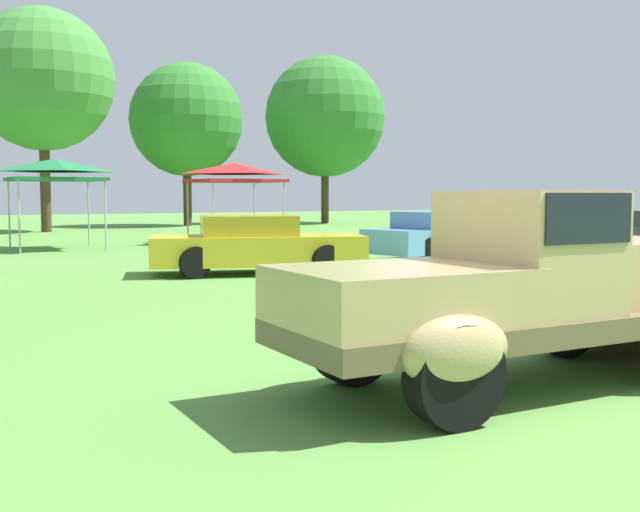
{
  "coord_description": "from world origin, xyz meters",
  "views": [
    {
      "loc": [
        -4.62,
        -4.77,
        1.67
      ],
      "look_at": [
        -0.27,
        3.35,
        0.93
      ],
      "focal_mm": 43.33,
      "sensor_mm": 36.0,
      "label": 1
    }
  ],
  "objects_px": {
    "show_car_yellow": "(255,245)",
    "canopy_tent_center_field": "(55,169)",
    "feature_pickup_truck": "(519,287)",
    "show_car_skyblue": "(438,236)",
    "canopy_tent_right_field": "(235,171)",
    "show_car_charcoal": "(599,233)"
  },
  "relations": [
    {
      "from": "canopy_tent_center_field",
      "to": "canopy_tent_right_field",
      "type": "xyz_separation_m",
      "value": [
        5.82,
        0.21,
        0.0
      ]
    },
    {
      "from": "show_car_yellow",
      "to": "show_car_skyblue",
      "type": "relative_size",
      "value": 1.12
    },
    {
      "from": "feature_pickup_truck",
      "to": "show_car_skyblue",
      "type": "xyz_separation_m",
      "value": [
        7.3,
        10.87,
        -0.27
      ]
    },
    {
      "from": "feature_pickup_truck",
      "to": "show_car_yellow",
      "type": "distance_m",
      "value": 9.97
    },
    {
      "from": "show_car_skyblue",
      "to": "feature_pickup_truck",
      "type": "bearing_deg",
      "value": -123.88
    },
    {
      "from": "show_car_yellow",
      "to": "show_car_skyblue",
      "type": "distance_m",
      "value": 5.64
    },
    {
      "from": "canopy_tent_center_field",
      "to": "canopy_tent_right_field",
      "type": "height_order",
      "value": "same"
    },
    {
      "from": "show_car_charcoal",
      "to": "show_car_skyblue",
      "type": "bearing_deg",
      "value": 167.48
    },
    {
      "from": "show_car_yellow",
      "to": "show_car_charcoal",
      "type": "relative_size",
      "value": 1.01
    },
    {
      "from": "show_car_skyblue",
      "to": "show_car_charcoal",
      "type": "relative_size",
      "value": 0.9
    },
    {
      "from": "show_car_charcoal",
      "to": "canopy_tent_center_field",
      "type": "distance_m",
      "value": 15.75
    },
    {
      "from": "canopy_tent_right_field",
      "to": "feature_pickup_truck",
      "type": "bearing_deg",
      "value": -104.88
    },
    {
      "from": "feature_pickup_truck",
      "to": "show_car_yellow",
      "type": "xyz_separation_m",
      "value": [
        1.77,
        9.81,
        -0.27
      ]
    },
    {
      "from": "show_car_skyblue",
      "to": "canopy_tent_right_field",
      "type": "xyz_separation_m",
      "value": [
        -2.18,
        8.42,
        1.82
      ]
    },
    {
      "from": "show_car_yellow",
      "to": "canopy_tent_center_field",
      "type": "xyz_separation_m",
      "value": [
        -2.46,
        9.27,
        1.82
      ]
    },
    {
      "from": "show_car_skyblue",
      "to": "canopy_tent_right_field",
      "type": "height_order",
      "value": "canopy_tent_right_field"
    },
    {
      "from": "canopy_tent_right_field",
      "to": "show_car_yellow",
      "type": "bearing_deg",
      "value": -109.5
    },
    {
      "from": "show_car_skyblue",
      "to": "show_car_yellow",
      "type": "bearing_deg",
      "value": -169.09
    },
    {
      "from": "feature_pickup_truck",
      "to": "show_car_yellow",
      "type": "bearing_deg",
      "value": 79.79
    },
    {
      "from": "feature_pickup_truck",
      "to": "show_car_charcoal",
      "type": "bearing_deg",
      "value": 39.54
    },
    {
      "from": "show_car_skyblue",
      "to": "canopy_tent_center_field",
      "type": "distance_m",
      "value": 11.6
    },
    {
      "from": "show_car_skyblue",
      "to": "canopy_tent_right_field",
      "type": "relative_size",
      "value": 1.52
    }
  ]
}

